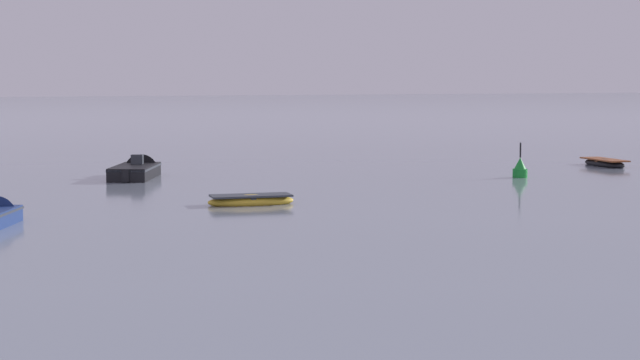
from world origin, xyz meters
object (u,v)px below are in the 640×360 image
(rowboat_moored_3, at_px, (251,201))
(channel_buoy, at_px, (520,170))
(motorboat_moored_4, at_px, (138,172))
(rowboat_moored_2, at_px, (604,163))

(rowboat_moored_3, distance_m, channel_buoy, 20.58)
(motorboat_moored_4, relative_size, rowboat_moored_3, 1.52)
(rowboat_moored_2, bearing_deg, rowboat_moored_3, 117.38)
(rowboat_moored_2, xyz_separation_m, motorboat_moored_4, (-30.98, 7.74, 0.11))
(rowboat_moored_3, bearing_deg, rowboat_moored_2, -152.16)
(motorboat_moored_4, distance_m, channel_buoy, 23.38)
(rowboat_moored_2, distance_m, channel_buoy, 11.29)
(motorboat_moored_4, xyz_separation_m, rowboat_moored_3, (0.27, -16.05, -0.12))
(rowboat_moored_2, xyz_separation_m, channel_buoy, (-10.63, -3.78, 0.27))
(rowboat_moored_3, bearing_deg, channel_buoy, -154.60)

